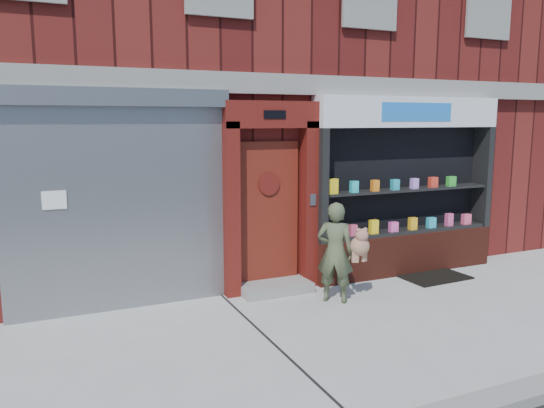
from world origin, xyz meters
TOP-DOWN VIEW (x-y plane):
  - ground at (0.00, 0.00)m, footprint 80.00×80.00m
  - curb at (0.00, -2.15)m, footprint 60.00×0.30m
  - building at (-0.00, 5.99)m, footprint 12.00×8.16m
  - shutter_bay at (-3.00, 1.93)m, footprint 3.10×0.30m
  - red_door_bay at (-0.75, 1.86)m, footprint 1.52×0.58m
  - pharmacy_bay at (1.75, 1.81)m, footprint 3.50×0.41m
  - woman at (-0.09, 0.97)m, footprint 0.76×0.62m
  - doormat at (2.02, 1.34)m, footprint 1.12×0.81m

SIDE VIEW (x-z plane):
  - ground at x=0.00m, z-range 0.00..0.00m
  - doormat at x=2.02m, z-range 0.00..0.03m
  - curb at x=0.00m, z-range 0.00..0.12m
  - woman at x=-0.09m, z-range 0.01..1.48m
  - pharmacy_bay at x=1.75m, z-range -0.13..2.87m
  - red_door_bay at x=-0.75m, z-range 0.01..2.91m
  - shutter_bay at x=-3.00m, z-range 0.20..3.24m
  - building at x=0.00m, z-range 0.00..8.00m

